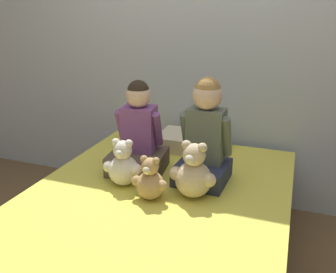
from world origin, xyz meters
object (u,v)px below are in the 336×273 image
bed (155,235)px  child_on_right (205,137)px  pillow_at_headboard (193,142)px  child_on_left (138,137)px  teddy_bear_between_children (150,181)px  teddy_bear_held_by_left_child (123,166)px  teddy_bear_held_by_right_child (193,174)px

bed → child_on_right: bearing=56.4°
bed → pillow_at_headboard: size_ratio=3.81×
child_on_left → teddy_bear_between_children: 0.41m
bed → teddy_bear_held_by_left_child: (-0.23, 0.07, 0.38)m
child_on_right → teddy_bear_held_by_left_child: size_ratio=2.20×
pillow_at_headboard → child_on_left: bearing=-116.4°
teddy_bear_held_by_left_child → pillow_at_headboard: bearing=65.8°
bed → teddy_bear_held_by_right_child: size_ratio=5.90×
teddy_bear_held_by_left_child → teddy_bear_held_by_right_child: bearing=-5.5°
teddy_bear_held_by_left_child → child_on_left: bearing=84.7°
child_on_right → teddy_bear_held_by_left_child: 0.52m
child_on_right → bed: bearing=-121.0°
teddy_bear_held_by_left_child → teddy_bear_held_by_right_child: teddy_bear_held_by_right_child is taller
child_on_left → teddy_bear_between_children: bearing=-63.1°
teddy_bear_held_by_right_child → pillow_at_headboard: teddy_bear_held_by_right_child is taller
teddy_bear_between_children → pillow_at_headboard: size_ratio=0.50×
teddy_bear_held_by_right_child → teddy_bear_between_children: 0.24m
teddy_bear_held_by_left_child → teddy_bear_between_children: bearing=-31.1°
child_on_left → pillow_at_headboard: (0.23, 0.46, -0.17)m
child_on_left → pillow_at_headboard: size_ratio=1.16×
teddy_bear_held_by_right_child → teddy_bear_between_children: size_ratio=1.30×
teddy_bear_between_children → bed: bearing=68.4°
bed → child_on_left: (-0.23, 0.30, 0.48)m
bed → teddy_bear_held_by_left_child: bearing=161.9°
teddy_bear_held_by_right_child → teddy_bear_held_by_left_child: bearing=-173.5°
teddy_bear_held_by_left_child → pillow_at_headboard: 0.73m
teddy_bear_held_by_right_child → pillow_at_headboard: size_ratio=0.65×
teddy_bear_held_by_right_child → teddy_bear_between_children: bearing=-148.2°
child_on_left → teddy_bear_held_by_left_child: bearing=-95.6°
child_on_left → child_on_right: (0.43, 0.00, 0.05)m
child_on_right → pillow_at_headboard: 0.55m
child_on_left → teddy_bear_between_children: (0.22, -0.33, -0.12)m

